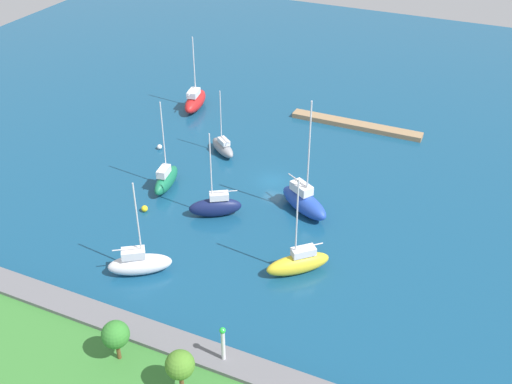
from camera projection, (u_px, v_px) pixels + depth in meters
The scene contains 15 objects.
water at pixel (273, 181), 80.82m from camera, with size 160.00×160.00×0.00m, color navy.
pier_dock at pixel (356, 125), 93.73m from camera, with size 20.29×2.03×0.74m, color #997A56.
breakwater at pixel (143, 335), 56.76m from camera, with size 70.74×2.89×1.51m, color slate.
harbor_beacon at pixel (223, 341), 52.27m from camera, with size 0.56×0.56×3.73m.
park_tree_center at pixel (180, 365), 49.50m from camera, with size 2.48×2.48×4.29m.
park_tree_mideast at pixel (116, 335), 52.46m from camera, with size 2.48×2.48×4.15m.
sailboat_red_outer_mooring at pixel (195, 101), 98.63m from camera, with size 3.92×7.99×11.84m.
sailboat_blue_far_north at pixel (304, 201), 74.20m from camera, with size 8.02×6.26×14.92m.
sailboat_yellow_along_channel at pixel (298, 263), 64.74m from camera, with size 6.56×6.30×11.81m.
sailboat_gray_near_pier at pixel (223, 147), 86.52m from camera, with size 5.61×4.84×9.49m.
sailboat_white_lone_south at pixel (139, 263), 64.66m from camera, with size 6.88×5.63×11.32m.
sailboat_green_by_breakwater at pixel (166, 179), 78.74m from camera, with size 2.94×6.74×12.01m.
sailboat_navy_off_beacon at pixel (216, 206), 73.53m from camera, with size 6.43×4.98×11.21m.
mooring_buoy_yellow at pixel (145, 209), 74.73m from camera, with size 0.81×0.81×0.81m, color yellow.
mooring_buoy_white at pixel (160, 147), 87.89m from camera, with size 0.73×0.73×0.73m, color white.
Camera 1 is at (-26.11, 63.33, 42.97)m, focal length 42.83 mm.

